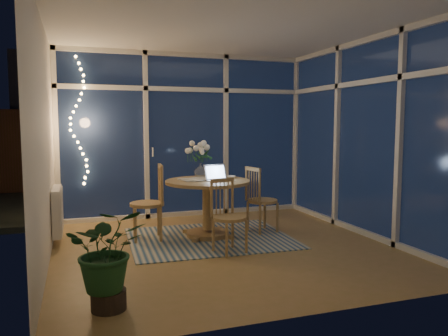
{
  "coord_description": "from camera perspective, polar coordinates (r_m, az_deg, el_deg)",
  "views": [
    {
      "loc": [
        -1.69,
        -4.87,
        1.48
      ],
      "look_at": [
        0.05,
        0.25,
        0.94
      ],
      "focal_mm": 35.0,
      "sensor_mm": 36.0,
      "label": 1
    }
  ],
  "objects": [
    {
      "name": "window_wall_back",
      "position": [
        7.04,
        -4.87,
        4.26
      ],
      "size": [
        4.0,
        0.1,
        2.6
      ],
      "primitive_type": "cube",
      "color": "silver",
      "rests_on": "floor"
    },
    {
      "name": "window_wall_right",
      "position": [
        6.09,
        18.12,
        3.77
      ],
      "size": [
        0.1,
        4.0,
        2.6
      ],
      "primitive_type": "cube",
      "color": "silver",
      "rests_on": "floor"
    },
    {
      "name": "flower_vase",
      "position": [
        6.01,
        -3.07,
        -0.22
      ],
      "size": [
        0.21,
        0.21,
        0.21
      ],
      "primitive_type": "imported",
      "rotation": [
        0.0,
        0.0,
        -0.04
      ],
      "color": "white",
      "rests_on": "dining_table"
    },
    {
      "name": "chair_right",
      "position": [
        6.0,
        5.06,
        -4.07
      ],
      "size": [
        0.51,
        0.51,
        0.92
      ],
      "primitive_type": "cube",
      "rotation": [
        0.0,
        0.0,
        1.79
      ],
      "color": "olive",
      "rests_on": "floor"
    },
    {
      "name": "rug",
      "position": [
        5.74,
        -1.84,
        -9.13
      ],
      "size": [
        2.12,
        1.72,
        0.01
      ],
      "primitive_type": "cube",
      "rotation": [
        0.0,
        0.0,
        -0.04
      ],
      "color": "#BDB599",
      "rests_on": "floor"
    },
    {
      "name": "potted_plant",
      "position": [
        3.66,
        -14.94,
        -11.94
      ],
      "size": [
        0.55,
        0.48,
        0.76
      ],
      "primitive_type": "imported",
      "rotation": [
        0.0,
        0.0,
        -0.03
      ],
      "color": "#184420",
      "rests_on": "floor"
    },
    {
      "name": "garden_patio",
      "position": [
        10.23,
        -6.18,
        -2.96
      ],
      "size": [
        12.0,
        6.0,
        0.1
      ],
      "primitive_type": "cube",
      "color": "black",
      "rests_on": "ground"
    },
    {
      "name": "garden_fence",
      "position": [
        10.52,
        -9.49,
        2.5
      ],
      "size": [
        11.0,
        0.08,
        1.8
      ],
      "primitive_type": "cube",
      "color": "#3A2615",
      "rests_on": "ground"
    },
    {
      "name": "chair_left",
      "position": [
        5.65,
        -10.02,
        -4.41
      ],
      "size": [
        0.49,
        0.49,
        0.98
      ],
      "primitive_type": "cube",
      "rotation": [
        0.0,
        0.0,
        -1.66
      ],
      "color": "olive",
      "rests_on": "floor"
    },
    {
      "name": "floor",
      "position": [
        5.36,
        0.36,
        -10.27
      ],
      "size": [
        4.0,
        4.0,
        0.0
      ],
      "primitive_type": "plane",
      "color": "olive",
      "rests_on": "ground"
    },
    {
      "name": "bowl",
      "position": [
        5.9,
        0.89,
        -1.16
      ],
      "size": [
        0.16,
        0.16,
        0.04
      ],
      "primitive_type": "imported",
      "rotation": [
        0.0,
        0.0,
        -0.04
      ],
      "color": "white",
      "rests_on": "dining_table"
    },
    {
      "name": "fairy_lights",
      "position": [
        6.75,
        -18.52,
        5.83
      ],
      "size": [
        0.24,
        0.1,
        1.85
      ],
      "primitive_type": null,
      "color": "#F9BE63",
      "rests_on": "window_wall_back"
    },
    {
      "name": "radiator",
      "position": [
        5.88,
        -20.96,
        -5.23
      ],
      "size": [
        0.1,
        0.7,
        0.58
      ],
      "primitive_type": "cube",
      "color": "silver",
      "rests_on": "wall_left"
    },
    {
      "name": "garden_shrubs",
      "position": [
        8.38,
        -12.52,
        -1.46
      ],
      "size": [
        0.9,
        0.9,
        0.9
      ],
      "primitive_type": "sphere",
      "color": "black",
      "rests_on": "ground"
    },
    {
      "name": "ceiling",
      "position": [
        5.27,
        0.38,
        18.01
      ],
      "size": [
        4.0,
        4.0,
        0.0
      ],
      "primitive_type": "plane",
      "color": "silver",
      "rests_on": "wall_back"
    },
    {
      "name": "wall_left",
      "position": [
        4.88,
        -22.44,
        3.21
      ],
      "size": [
        0.04,
        4.0,
        2.6
      ],
      "primitive_type": "cube",
      "color": "silver",
      "rests_on": "floor"
    },
    {
      "name": "phone",
      "position": [
        5.65,
        -1.94,
        -1.62
      ],
      "size": [
        0.1,
        0.05,
        0.01
      ],
      "primitive_type": "cube",
      "rotation": [
        0.0,
        0.0,
        0.02
      ],
      "color": "black",
      "rests_on": "dining_table"
    },
    {
      "name": "chair_front",
      "position": [
        5.02,
        0.75,
        -6.29
      ],
      "size": [
        0.49,
        0.49,
        0.87
      ],
      "primitive_type": "cube",
      "rotation": [
        0.0,
        0.0,
        0.27
      ],
      "color": "olive",
      "rests_on": "floor"
    },
    {
      "name": "wall_back",
      "position": [
        7.08,
        -4.95,
        4.26
      ],
      "size": [
        4.0,
        0.04,
        2.6
      ],
      "primitive_type": "cube",
      "color": "silver",
      "rests_on": "floor"
    },
    {
      "name": "dining_table",
      "position": [
        5.75,
        -2.14,
        -5.33
      ],
      "size": [
        1.14,
        1.14,
        0.75
      ],
      "primitive_type": "cylinder",
      "rotation": [
        0.0,
        0.0,
        -0.04
      ],
      "color": "olive",
      "rests_on": "floor"
    },
    {
      "name": "wall_front",
      "position": [
        3.33,
        11.7,
        2.55
      ],
      "size": [
        4.0,
        0.04,
        2.6
      ],
      "primitive_type": "cube",
      "color": "silver",
      "rests_on": "floor"
    },
    {
      "name": "newspapers",
      "position": [
        5.76,
        -3.55,
        -1.43
      ],
      "size": [
        0.5,
        0.44,
        0.02
      ],
      "primitive_type": "cube",
      "rotation": [
        0.0,
        0.0,
        0.32
      ],
      "color": "silver",
      "rests_on": "dining_table"
    },
    {
      "name": "wall_right",
      "position": [
        6.11,
        18.42,
        3.76
      ],
      "size": [
        0.04,
        4.0,
        2.6
      ],
      "primitive_type": "cube",
      "color": "silver",
      "rests_on": "floor"
    },
    {
      "name": "laptop",
      "position": [
        5.58,
        -0.51,
        -0.56
      ],
      "size": [
        0.38,
        0.35,
        0.23
      ],
      "primitive_type": null,
      "rotation": [
        0.0,
        0.0,
        0.27
      ],
      "color": "silver",
      "rests_on": "dining_table"
    },
    {
      "name": "neighbour_roof",
      "position": [
        13.54,
        -10.39,
        8.69
      ],
      "size": [
        7.0,
        3.0,
        2.2
      ],
      "primitive_type": "cube",
      "color": "#33363D",
      "rests_on": "ground"
    }
  ]
}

